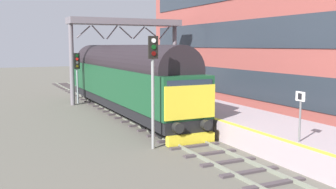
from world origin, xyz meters
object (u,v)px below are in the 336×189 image
diesel_locomotive (124,77)px  signal_post_far (77,71)px  platform_number_sign (300,109)px  waiting_passenger (204,93)px  signal_post_mid (153,78)px

diesel_locomotive → signal_post_far: 6.28m
diesel_locomotive → platform_number_sign: (2.10, -14.18, -0.20)m
diesel_locomotive → waiting_passenger: bearing=-67.6°
signal_post_mid → waiting_passenger: signal_post_mid is taller
signal_post_far → waiting_passenger: 13.10m
platform_number_sign → waiting_passenger: bearing=86.4°
diesel_locomotive → signal_post_mid: size_ratio=3.81×
diesel_locomotive → waiting_passenger: (2.60, -6.30, -0.49)m
signal_post_mid → platform_number_sign: signal_post_mid is taller
signal_post_mid → platform_number_sign: (3.96, -4.84, -0.93)m
signal_post_far → waiting_passenger: bearing=-70.1°
diesel_locomotive → signal_post_far: diesel_locomotive is taller
diesel_locomotive → platform_number_sign: diesel_locomotive is taller
waiting_passenger → signal_post_far: bearing=30.5°
signal_post_far → platform_number_sign: signal_post_far is taller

